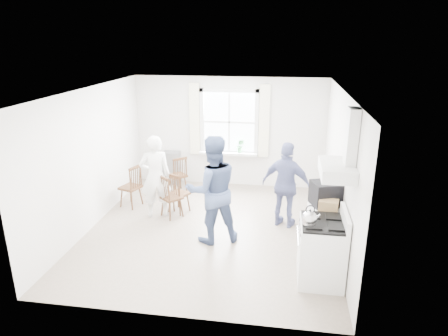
% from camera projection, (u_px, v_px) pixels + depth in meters
% --- Properties ---
extents(room_shell, '(4.62, 5.12, 2.64)m').
position_uv_depth(room_shell, '(210.00, 164.00, 7.12)').
color(room_shell, gray).
rests_on(room_shell, ground).
extents(window_assembly, '(1.88, 0.24, 1.70)m').
position_uv_depth(window_assembly, '(229.00, 126.00, 9.37)').
color(window_assembly, white).
rests_on(window_assembly, room_shell).
extents(range_hood, '(0.45, 0.76, 0.94)m').
position_uv_depth(range_hood, '(342.00, 159.00, 5.37)').
color(range_hood, silver).
rests_on(range_hood, room_shell).
extents(shelf_unit, '(0.40, 0.30, 0.80)m').
position_uv_depth(shelf_unit, '(172.00, 168.00, 9.80)').
color(shelf_unit, slate).
rests_on(shelf_unit, ground).
extents(gas_stove, '(0.68, 0.76, 1.12)m').
position_uv_depth(gas_stove, '(322.00, 251.00, 5.84)').
color(gas_stove, white).
rests_on(gas_stove, ground).
extents(kettle, '(0.22, 0.22, 0.30)m').
position_uv_depth(kettle, '(310.00, 218.00, 5.57)').
color(kettle, silver).
rests_on(kettle, gas_stove).
extents(low_cabinet, '(0.50, 0.55, 0.90)m').
position_uv_depth(low_cabinet, '(322.00, 231.00, 6.50)').
color(low_cabinet, silver).
rests_on(low_cabinet, ground).
extents(stereo_stack, '(0.53, 0.50, 0.38)m').
position_uv_depth(stereo_stack, '(326.00, 194.00, 6.34)').
color(stereo_stack, black).
rests_on(stereo_stack, low_cabinet).
extents(cardboard_box, '(0.32, 0.26, 0.19)m').
position_uv_depth(cardboard_box, '(329.00, 206.00, 6.12)').
color(cardboard_box, olive).
rests_on(cardboard_box, low_cabinet).
extents(windsor_chair_a, '(0.52, 0.51, 0.88)m').
position_uv_depth(windsor_chair_a, '(179.00, 171.00, 9.12)').
color(windsor_chair_a, '#402514').
rests_on(windsor_chair_a, ground).
extents(windsor_chair_b, '(0.52, 0.52, 0.89)m').
position_uv_depth(windsor_chair_b, '(167.00, 192.00, 7.87)').
color(windsor_chair_b, '#402514').
rests_on(windsor_chair_b, ground).
extents(windsor_chair_c, '(0.49, 0.49, 0.93)m').
position_uv_depth(windsor_chair_c, '(134.00, 182.00, 8.37)').
color(windsor_chair_c, '#402514').
rests_on(windsor_chair_c, ground).
extents(person_left, '(0.80, 0.80, 1.68)m').
position_uv_depth(person_left, '(155.00, 177.00, 7.85)').
color(person_left, white).
rests_on(person_left, ground).
extents(person_mid, '(1.23, 1.23, 1.92)m').
position_uv_depth(person_mid, '(212.00, 190.00, 6.85)').
color(person_mid, '#44567F').
rests_on(person_mid, ground).
extents(person_right, '(1.23, 1.23, 1.65)m').
position_uv_depth(person_right, '(286.00, 185.00, 7.44)').
color(person_right, navy).
rests_on(person_right, ground).
extents(potted_plant, '(0.21, 0.21, 0.32)m').
position_uv_depth(potted_plant, '(240.00, 146.00, 9.39)').
color(potted_plant, '#32703C').
rests_on(potted_plant, window_assembly).
extents(windsor_chair_d, '(0.49, 0.48, 0.87)m').
position_uv_depth(windsor_chair_d, '(175.00, 189.00, 8.07)').
color(windsor_chair_d, '#402514').
rests_on(windsor_chair_d, ground).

